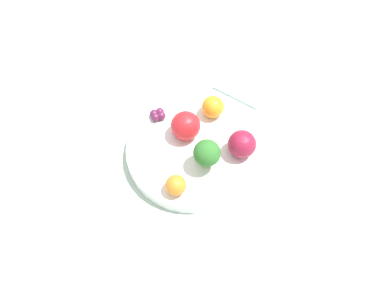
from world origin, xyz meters
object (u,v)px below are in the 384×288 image
at_px(orange_back, 213,107).
at_px(napkin, 251,77).
at_px(orange_front, 176,185).
at_px(broccoli, 207,153).
at_px(apple_red, 186,126).
at_px(apple_green, 242,144).
at_px(grape_cluster, 158,115).
at_px(bowl, 192,150).

xyz_separation_m(orange_back, napkin, (0.16, -0.02, -0.05)).
bearing_deg(orange_front, napkin, 2.31).
bearing_deg(napkin, broccoli, -172.83).
xyz_separation_m(apple_red, apple_green, (0.02, -0.11, -0.00)).
xyz_separation_m(grape_cluster, napkin, (0.22, -0.11, -0.03)).
height_order(orange_front, napkin, orange_front).
xyz_separation_m(bowl, broccoli, (-0.02, -0.04, 0.05)).
bearing_deg(apple_red, orange_front, -156.33).
distance_m(apple_red, apple_green, 0.11).
bearing_deg(orange_front, apple_green, -24.92).
height_order(bowl, orange_front, orange_front).
bearing_deg(napkin, orange_back, 174.01).
relative_size(bowl, grape_cluster, 7.63).
height_order(apple_red, grape_cluster, apple_red).
distance_m(orange_back, napkin, 0.16).
height_order(bowl, broccoli, broccoli).
bearing_deg(orange_front, orange_back, 9.20).
bearing_deg(apple_green, orange_back, 60.13).
bearing_deg(broccoli, apple_green, -35.32).
distance_m(broccoli, grape_cluster, 0.15).
height_order(orange_back, napkin, orange_back).
bearing_deg(napkin, apple_red, 171.03).
bearing_deg(bowl, napkin, -2.33).
xyz_separation_m(broccoli, orange_front, (-0.07, 0.02, -0.02)).
xyz_separation_m(apple_green, grape_cluster, (-0.01, 0.18, -0.02)).
relative_size(orange_front, grape_cluster, 1.13).
distance_m(bowl, napkin, 0.25).
bearing_deg(grape_cluster, bowl, -104.75).
bearing_deg(broccoli, bowl, 64.82).
relative_size(broccoli, orange_front, 1.75).
xyz_separation_m(apple_red, orange_front, (-0.11, -0.05, -0.01)).
relative_size(broccoli, apple_green, 1.24).
xyz_separation_m(bowl, apple_red, (0.02, 0.03, 0.04)).
height_order(apple_green, grape_cluster, apple_green).
bearing_deg(grape_cluster, apple_red, -95.25).
bearing_deg(apple_green, broccoli, 144.68).
relative_size(apple_green, grape_cluster, 1.60).
relative_size(apple_red, orange_front, 1.51).
height_order(apple_red, orange_back, apple_red).
bearing_deg(apple_green, grape_cluster, 94.07).
xyz_separation_m(orange_back, grape_cluster, (-0.07, 0.09, -0.01)).
height_order(orange_front, grape_cluster, orange_front).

